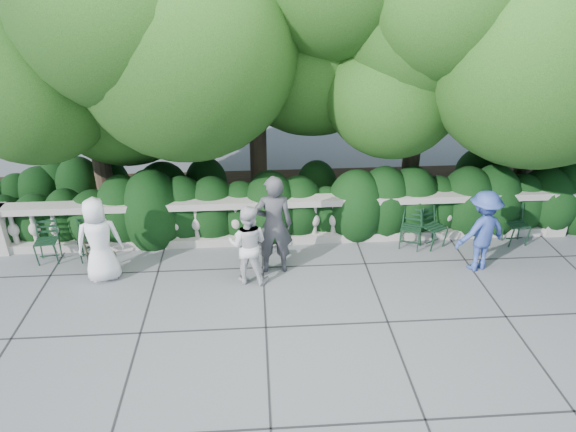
{
  "coord_description": "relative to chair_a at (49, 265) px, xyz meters",
  "views": [
    {
      "loc": [
        -0.6,
        -7.6,
        5.33
      ],
      "look_at": [
        0.0,
        1.0,
        1.0
      ],
      "focal_mm": 32.0,
      "sensor_mm": 36.0,
      "label": 1
    }
  ],
  "objects": [
    {
      "name": "shrub_hedge",
      "position": [
        4.65,
        1.8,
        0.0
      ],
      "size": [
        15.0,
        2.6,
        1.7
      ],
      "primitive_type": null,
      "color": "black",
      "rests_on": "ground"
    },
    {
      "name": "chair_f",
      "position": [
        9.42,
        0.05,
        0.0
      ],
      "size": [
        0.47,
        0.51,
        0.84
      ],
      "primitive_type": null,
      "rotation": [
        0.0,
        0.0,
        0.07
      ],
      "color": "black",
      "rests_on": "ground"
    },
    {
      "name": "chair_c",
      "position": [
        4.09,
        0.14,
        0.0
      ],
      "size": [
        0.58,
        0.6,
        0.84
      ],
      "primitive_type": null,
      "rotation": [
        0.0,
        0.0,
        -0.34
      ],
      "color": "black",
      "rests_on": "ground"
    },
    {
      "name": "chair_a",
      "position": [
        0.0,
        0.0,
        0.0
      ],
      "size": [
        0.49,
        0.52,
        0.84
      ],
      "primitive_type": null,
      "rotation": [
        0.0,
        0.0,
        0.11
      ],
      "color": "black",
      "rests_on": "ground"
    },
    {
      "name": "chair_weathered",
      "position": [
        1.26,
        -0.51,
        0.0
      ],
      "size": [
        0.65,
        0.65,
        0.84
      ],
      "primitive_type": null,
      "rotation": [
        0.0,
        0.0,
        0.77
      ],
      "color": "black",
      "rests_on": "ground"
    },
    {
      "name": "balustrade",
      "position": [
        4.65,
        0.6,
        0.49
      ],
      "size": [
        12.0,
        0.44,
        1.0
      ],
      "color": "#9E998E",
      "rests_on": "ground"
    },
    {
      "name": "chair_e",
      "position": [
        7.13,
        0.06,
        0.0
      ],
      "size": [
        0.59,
        0.61,
        0.84
      ],
      "primitive_type": null,
      "rotation": [
        0.0,
        0.0,
        -0.39
      ],
      "color": "black",
      "rests_on": "ground"
    },
    {
      "name": "person_casual_man",
      "position": [
        3.89,
        -0.79,
        0.75
      ],
      "size": [
        0.84,
        0.72,
        1.51
      ],
      "primitive_type": "imported",
      "rotation": [
        0.0,
        0.0,
        2.92
      ],
      "color": "silver",
      "rests_on": "ground"
    },
    {
      "name": "person_older_blue",
      "position": [
        8.23,
        -0.68,
        0.8
      ],
      "size": [
        1.16,
        0.88,
        1.6
      ],
      "primitive_type": "imported",
      "rotation": [
        0.0,
        0.0,
        3.45
      ],
      "color": "#324796",
      "rests_on": "ground"
    },
    {
      "name": "tree_canopy",
      "position": [
        5.34,
        2.0,
        3.96
      ],
      "size": [
        15.04,
        6.52,
        6.78
      ],
      "color": "#3F3023",
      "rests_on": "ground"
    },
    {
      "name": "person_businessman",
      "position": [
        1.22,
        -0.54,
        0.81
      ],
      "size": [
        0.88,
        0.67,
        1.62
      ],
      "primitive_type": "imported",
      "rotation": [
        0.0,
        0.0,
        3.36
      ],
      "color": "white",
      "rests_on": "ground"
    },
    {
      "name": "chair_d",
      "position": [
        7.73,
        0.06,
        0.0
      ],
      "size": [
        0.62,
        0.63,
        0.84
      ],
      "primitive_type": null,
      "rotation": [
        0.0,
        0.0,
        0.51
      ],
      "color": "black",
      "rests_on": "ground"
    },
    {
      "name": "person_woman_grey",
      "position": [
        4.37,
        -0.48,
        0.97
      ],
      "size": [
        0.72,
        0.48,
        1.93
      ],
      "primitive_type": "imported",
      "rotation": [
        0.0,
        0.0,
        3.17
      ],
      "color": "#3F3F44",
      "rests_on": "ground"
    },
    {
      "name": "ground",
      "position": [
        4.65,
        -1.2,
        0.0
      ],
      "size": [
        90.0,
        90.0,
        0.0
      ],
      "primitive_type": "plane",
      "color": "#5A5B62",
      "rests_on": "ground"
    },
    {
      "name": "chair_b",
      "position": [
        0.81,
        0.03,
        0.0
      ],
      "size": [
        0.52,
        0.56,
        0.84
      ],
      "primitive_type": null,
      "rotation": [
        0.0,
        0.0,
        0.19
      ],
      "color": "black",
      "rests_on": "ground"
    }
  ]
}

